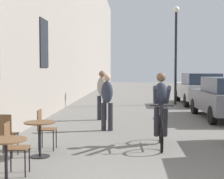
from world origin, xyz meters
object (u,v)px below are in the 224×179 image
at_px(cafe_chair_mid_toward_wall, 6,132).
at_px(street_lamp, 176,42).
at_px(pedestrian_near, 107,99).
at_px(parked_car_third, 199,88).
at_px(cafe_table_near, 6,152).
at_px(cafe_table_mid, 40,132).
at_px(cafe_chair_near_toward_wall, 13,144).
at_px(cyclist_on_bicycle, 161,111).
at_px(cafe_chair_mid_toward_street, 44,126).
at_px(pedestrian_mid, 102,92).

bearing_deg(cafe_chair_mid_toward_wall, street_lamp, 66.56).
distance_m(pedestrian_near, parked_car_third, 8.82).
bearing_deg(cafe_table_near, parked_car_third, 67.41).
bearing_deg(cafe_table_near, cafe_table_mid, 88.05).
height_order(cafe_chair_mid_toward_wall, parked_car_third, parked_car_third).
height_order(cafe_chair_near_toward_wall, street_lamp, street_lamp).
xyz_separation_m(cafe_chair_near_toward_wall, pedestrian_near, (1.29, 4.38, 0.41)).
bearing_deg(parked_car_third, cyclist_on_bicycle, -105.43).
bearing_deg(cafe_chair_mid_toward_street, pedestrian_mid, 79.11).
distance_m(cafe_chair_near_toward_wall, cyclist_on_bicycle, 3.65).
bearing_deg(parked_car_third, cafe_chair_near_toward_wall, -113.79).
bearing_deg(cafe_chair_mid_toward_street, cafe_table_mid, -83.39).
bearing_deg(cyclist_on_bicycle, cafe_table_near, -131.03).
xyz_separation_m(cafe_table_mid, cafe_chair_mid_toward_wall, (-0.68, -0.08, -0.00)).
bearing_deg(cyclist_on_bicycle, parked_car_third, 74.57).
xyz_separation_m(cafe_table_near, pedestrian_mid, (0.88, 7.07, 0.45)).
height_order(pedestrian_near, street_lamp, street_lamp).
height_order(cafe_chair_mid_toward_wall, street_lamp, street_lamp).
relative_size(cafe_table_near, cafe_chair_mid_toward_street, 0.81).
bearing_deg(cafe_chair_mid_toward_wall, cyclist_on_bicycle, 22.03).
bearing_deg(cyclist_on_bicycle, cafe_table_mid, -154.21).
distance_m(cyclist_on_bicycle, pedestrian_mid, 4.43).
distance_m(cafe_table_near, street_lamp, 13.48).
xyz_separation_m(cafe_table_near, pedestrian_near, (1.21, 4.93, 0.41)).
bearing_deg(pedestrian_mid, pedestrian_near, -81.22).
relative_size(cafe_table_mid, street_lamp, 0.15).
height_order(cafe_chair_near_toward_wall, cafe_table_mid, cafe_chair_near_toward_wall).
height_order(pedestrian_mid, parked_car_third, pedestrian_mid).
bearing_deg(street_lamp, pedestrian_near, -110.68).
height_order(cafe_table_near, cafe_table_mid, same).
distance_m(cafe_chair_mid_toward_street, street_lamp, 11.26).
height_order(cafe_chair_mid_toward_wall, pedestrian_mid, pedestrian_mid).
height_order(cyclist_on_bicycle, parked_car_third, cyclist_on_bicycle).
relative_size(cafe_chair_mid_toward_street, cafe_chair_mid_toward_wall, 1.00).
bearing_deg(cafe_chair_near_toward_wall, parked_car_third, 66.21).
xyz_separation_m(cafe_chair_near_toward_wall, cafe_chair_mid_toward_wall, (-0.55, 1.15, 0.00)).
height_order(cyclist_on_bicycle, street_lamp, street_lamp).
bearing_deg(cafe_chair_near_toward_wall, cafe_table_mid, 83.66).
distance_m(cafe_table_near, cafe_chair_mid_toward_street, 2.43).
xyz_separation_m(cafe_table_mid, cafe_chair_mid_toward_street, (-0.08, 0.66, -0.00)).
xyz_separation_m(cafe_chair_mid_toward_street, cafe_chair_mid_toward_wall, (-0.61, -0.73, 0.00)).
bearing_deg(cafe_chair_near_toward_wall, cyclist_on_bicycle, 42.43).
relative_size(cafe_table_near, cyclist_on_bicycle, 0.41).
height_order(cafe_chair_mid_toward_street, cafe_chair_mid_toward_wall, same).
height_order(cafe_chair_near_toward_wall, pedestrian_mid, pedestrian_mid).
xyz_separation_m(cyclist_on_bicycle, pedestrian_near, (-1.40, 1.93, 0.12)).
height_order(cafe_chair_mid_toward_wall, pedestrian_near, pedestrian_near).
xyz_separation_m(cafe_table_mid, parked_car_third, (5.24, 10.97, 0.30)).
xyz_separation_m(cafe_table_mid, pedestrian_mid, (0.82, 5.30, 0.45)).
distance_m(cafe_chair_mid_toward_street, pedestrian_mid, 4.76).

